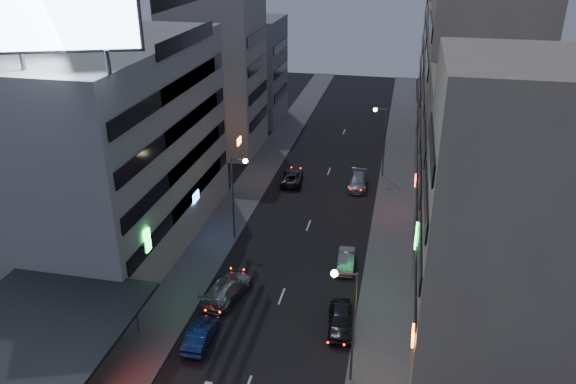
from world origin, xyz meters
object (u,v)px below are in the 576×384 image
(parked_car_left, at_px, (292,177))
(parked_car_right_far, at_px, (358,181))
(parked_car_right_mid, at_px, (346,261))
(road_car_silver, at_px, (227,289))
(road_car_blue, at_px, (201,334))
(parked_car_right_near, at_px, (341,320))

(parked_car_left, bearing_deg, parked_car_right_far, 175.38)
(parked_car_right_mid, xyz_separation_m, parked_car_right_far, (-0.64, 16.76, 0.07))
(parked_car_right_mid, bearing_deg, road_car_silver, -146.92)
(parked_car_right_mid, height_order, road_car_blue, road_car_blue)
(parked_car_left, bearing_deg, parked_car_right_mid, 109.84)
(parked_car_right_near, relative_size, road_car_blue, 1.06)
(parked_car_right_near, bearing_deg, parked_car_left, 103.01)
(parked_car_right_mid, height_order, road_car_silver, road_car_silver)
(parked_car_right_far, relative_size, road_car_silver, 0.89)
(road_car_blue, distance_m, road_car_silver, 5.51)
(parked_car_right_mid, distance_m, road_car_silver, 10.64)
(parked_car_right_far, bearing_deg, parked_car_right_near, -89.67)
(parked_car_right_near, bearing_deg, parked_car_right_far, 86.41)
(road_car_silver, bearing_deg, road_car_blue, 100.23)
(parked_car_right_near, xyz_separation_m, parked_car_right_mid, (-0.59, 8.27, -0.12))
(road_car_blue, xyz_separation_m, road_car_silver, (0.14, 5.51, 0.09))
(road_car_blue, bearing_deg, parked_car_left, -92.22)
(road_car_silver, bearing_deg, parked_car_right_near, 179.57)
(parked_car_left, bearing_deg, road_car_blue, 82.42)
(road_car_silver, bearing_deg, parked_car_right_far, -97.29)
(parked_car_right_mid, relative_size, road_car_silver, 0.72)
(parked_car_right_near, bearing_deg, road_car_silver, 161.44)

